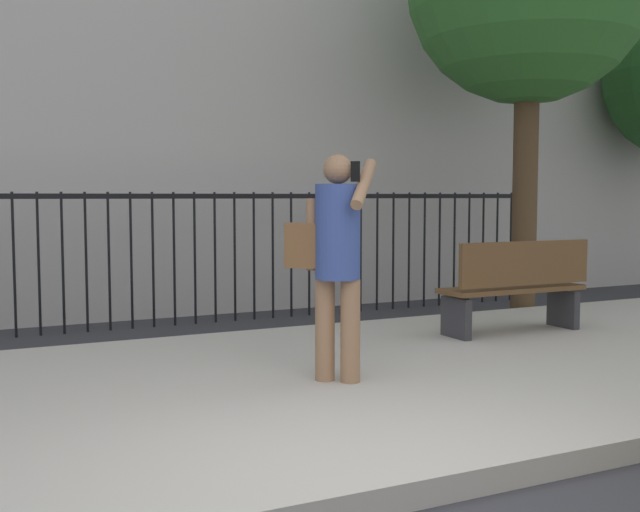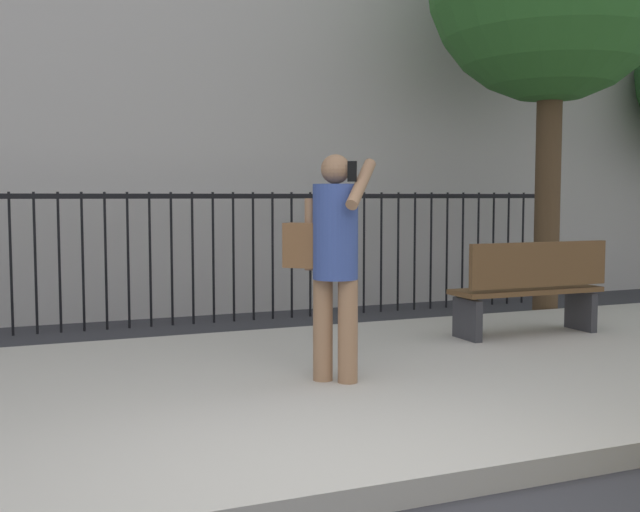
% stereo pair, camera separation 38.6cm
% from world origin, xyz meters
% --- Properties ---
extents(sidewalk, '(28.00, 4.40, 0.15)m').
position_xyz_m(sidewalk, '(0.00, 2.20, 0.07)').
color(sidewalk, '#B2ADA3').
rests_on(sidewalk, ground).
extents(iron_fence, '(12.03, 0.04, 1.60)m').
position_xyz_m(iron_fence, '(0.00, 5.90, 1.02)').
color(iron_fence, black).
rests_on(iron_fence, ground).
extents(pedestrian_on_phone, '(0.69, 0.68, 1.71)m').
position_xyz_m(pedestrian_on_phone, '(0.79, 2.03, 1.15)').
color(pedestrian_on_phone, '#936B4C').
rests_on(pedestrian_on_phone, sidewalk).
extents(street_bench, '(1.60, 0.45, 0.95)m').
position_xyz_m(street_bench, '(3.39, 3.00, 0.65)').
color(street_bench, brown).
rests_on(street_bench, sidewalk).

